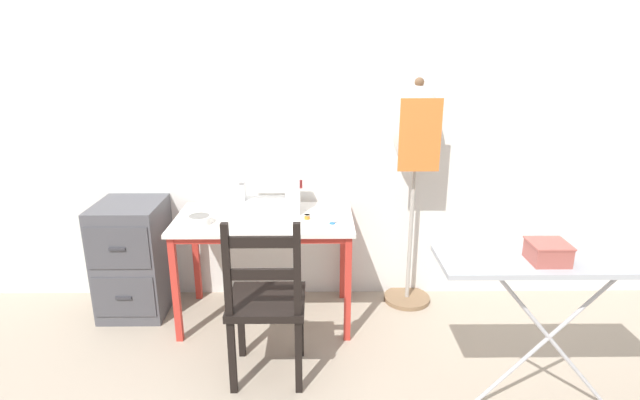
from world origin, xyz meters
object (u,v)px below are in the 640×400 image
at_px(wooden_chair, 266,303).
at_px(filing_cabinet, 134,258).
at_px(dress_form, 416,144).
at_px(scissors, 336,222).
at_px(thread_spool_near_machine, 307,217).
at_px(sewing_machine, 273,192).
at_px(fabric_bowl, 199,219).
at_px(ironing_board, 560,267).
at_px(storage_box, 548,252).

relative_size(wooden_chair, filing_cabinet, 1.24).
relative_size(filing_cabinet, dress_form, 0.49).
bearing_deg(scissors, thread_spool_near_machine, 161.87).
bearing_deg(wooden_chair, sewing_machine, 90.80).
bearing_deg(fabric_bowl, wooden_chair, -49.16).
height_order(sewing_machine, fabric_bowl, sewing_machine).
height_order(scissors, dress_form, dress_form).
relative_size(fabric_bowl, scissors, 1.21).
height_order(sewing_machine, filing_cabinet, sewing_machine).
bearing_deg(dress_form, ironing_board, -66.04).
distance_m(dress_form, ironing_board, 1.23).
height_order(thread_spool_near_machine, wooden_chair, wooden_chair).
relative_size(sewing_machine, storage_box, 2.36).
distance_m(wooden_chair, storage_box, 1.39).
height_order(dress_form, storage_box, dress_form).
bearing_deg(ironing_board, sewing_machine, 145.09).
xyz_separation_m(scissors, wooden_chair, (-0.39, -0.51, -0.26)).
distance_m(scissors, ironing_board, 1.25).
bearing_deg(sewing_machine, storage_box, -37.69).
distance_m(fabric_bowl, wooden_chair, 0.73).
xyz_separation_m(ironing_board, storage_box, (-0.09, -0.04, 0.09)).
height_order(thread_spool_near_machine, storage_box, storage_box).
height_order(fabric_bowl, ironing_board, ironing_board).
height_order(filing_cabinet, ironing_board, ironing_board).
xyz_separation_m(sewing_machine, scissors, (0.40, -0.22, -0.13)).
relative_size(thread_spool_near_machine, wooden_chair, 0.04).
xyz_separation_m(wooden_chair, ironing_board, (1.38, -0.25, 0.31)).
xyz_separation_m(filing_cabinet, storage_box, (2.25, -1.02, 0.47)).
height_order(fabric_bowl, scissors, fabric_bowl).
xyz_separation_m(scissors, ironing_board, (1.00, -0.75, 0.05)).
distance_m(filing_cabinet, storage_box, 2.51).
distance_m(wooden_chair, dress_form, 1.40).
xyz_separation_m(thread_spool_near_machine, wooden_chair, (-0.21, -0.57, -0.28)).
xyz_separation_m(thread_spool_near_machine, dress_form, (0.70, 0.26, 0.40)).
xyz_separation_m(sewing_machine, ironing_board, (1.39, -0.97, -0.08)).
bearing_deg(storage_box, wooden_chair, 167.67).
bearing_deg(sewing_machine, ironing_board, -34.91).
distance_m(fabric_bowl, ironing_board, 1.97).
distance_m(ironing_board, storage_box, 0.13).
relative_size(wooden_chair, ironing_board, 0.84).
bearing_deg(dress_form, fabric_bowl, -166.71).
relative_size(fabric_bowl, filing_cabinet, 0.21).
xyz_separation_m(wooden_chair, storage_box, (1.30, -0.28, 0.41)).
bearing_deg(filing_cabinet, scissors, -9.57).
bearing_deg(sewing_machine, scissors, -28.78).
relative_size(fabric_bowl, wooden_chair, 0.17).
height_order(wooden_chair, storage_box, wooden_chair).
bearing_deg(filing_cabinet, ironing_board, -22.78).
relative_size(thread_spool_near_machine, filing_cabinet, 0.06).
xyz_separation_m(fabric_bowl, storage_box, (1.74, -0.79, 0.12)).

